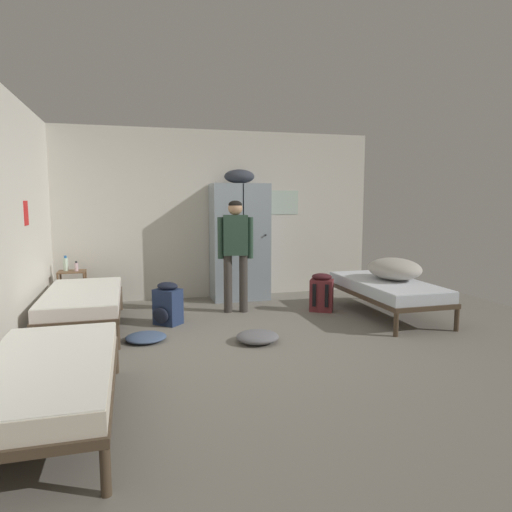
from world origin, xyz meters
The scene contains 15 objects.
ground_plane centered at (0.00, 0.00, 0.00)m, with size 8.14×8.14×0.00m, color slate.
room_backdrop centered at (-1.27, 1.30, 1.35)m, with size 5.21×5.14×2.71m.
locker_bank centered at (0.28, 2.26, 0.97)m, with size 0.90×0.55×2.07m.
shelf_unit centered at (-2.25, 2.22, 0.35)m, with size 0.38×0.30×0.57m.
bed_left_front centered at (-2.00, -1.47, 0.38)m, with size 0.90×1.90×0.49m.
bed_right centered at (2.00, 0.69, 0.38)m, with size 0.90×1.90×0.49m.
bed_left_rear centered at (-2.00, 1.07, 0.38)m, with size 0.90×1.90×0.49m.
bedding_heap centered at (2.15, 0.75, 0.64)m, with size 0.68×0.85×0.30m.
person_traveler centered at (0.02, 1.42, 0.96)m, with size 0.50×0.26×1.59m.
water_bottle centered at (-2.33, 2.24, 0.67)m, with size 0.07×0.07×0.22m.
lotion_bottle centered at (-2.18, 2.18, 0.63)m, with size 0.05×0.05×0.14m.
backpack_navy centered at (-0.97, 1.02, 0.26)m, with size 0.42×0.42×0.55m.
backpack_maroon centered at (1.23, 1.16, 0.26)m, with size 0.40×0.41×0.55m.
clothes_pile_grey centered at (-0.05, -0.01, 0.06)m, with size 0.48×0.46×0.13m.
clothes_pile_denim centered at (-1.27, 0.38, 0.04)m, with size 0.46×0.45×0.08m.
Camera 1 is at (-1.40, -4.85, 1.61)m, focal length 32.19 mm.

